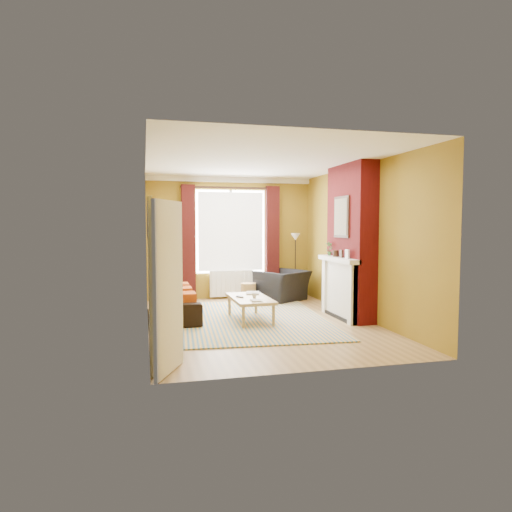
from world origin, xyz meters
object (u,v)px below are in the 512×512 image
coffee_table (250,300)px  armchair (283,286)px  wicker_stool (248,293)px  floor_lamp (295,247)px  sofa (175,302)px

coffee_table → armchair: bearing=57.4°
wicker_stool → armchair: bearing=2.2°
coffee_table → wicker_stool: bearing=77.2°
coffee_table → floor_lamp: bearing=53.8°
sofa → armchair: (2.48, 1.33, 0.04)m
coffee_table → sofa: bearing=153.3°
sofa → wicker_stool: size_ratio=4.75×
sofa → coffee_table: size_ratio=1.56×
armchair → floor_lamp: floor_lamp is taller
sofa → floor_lamp: (2.89, 1.65, 0.90)m
wicker_stool → floor_lamp: (1.20, 0.35, 0.98)m
sofa → coffee_table: 1.43m
sofa → armchair: bearing=-62.0°
floor_lamp → armchair: bearing=-141.6°
wicker_stool → floor_lamp: 1.59m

